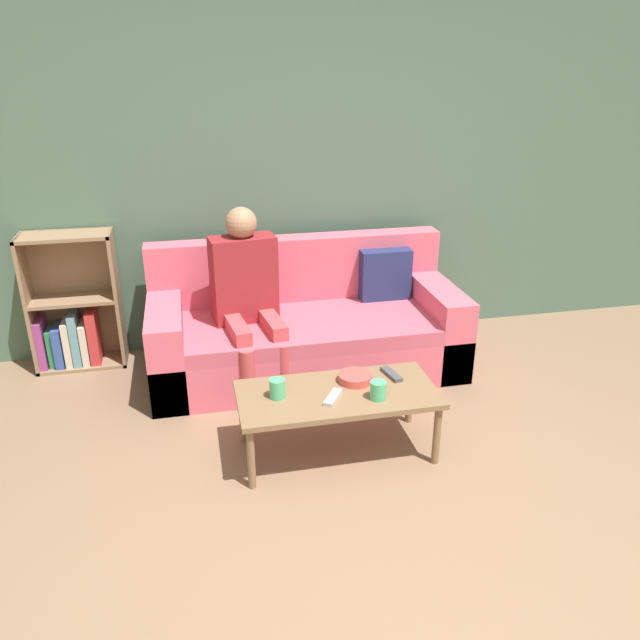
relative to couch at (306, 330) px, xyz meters
The scene contains 11 objects.
ground_plane 2.02m from the couch, 88.48° to the right, with size 22.00×22.00×0.00m, color #84664C.
wall_back 1.16m from the couch, 84.49° to the left, with size 12.00×0.06×2.60m.
couch is the anchor object (origin of this frame).
bookshelf 1.61m from the couch, 165.84° to the left, with size 0.59×0.28×0.95m.
coffee_table 1.05m from the couch, 91.98° to the right, with size 1.06×0.50×0.38m.
person_adult 0.56m from the couch, 169.01° to the right, with size 0.45×0.66×1.15m.
cup_near 1.10m from the couch, 108.98° to the right, with size 0.08×0.08×0.10m.
cup_far 1.17m from the couch, 82.49° to the right, with size 0.08×0.08×0.10m.
tv_remote_0 1.12m from the couch, 93.96° to the right, with size 0.13×0.17×0.02m.
tv_remote_1 0.99m from the couch, 72.24° to the right, with size 0.08×0.18×0.02m.
snack_bowl 0.96m from the couch, 84.81° to the right, with size 0.19×0.19×0.05m.
Camera 1 is at (-0.79, -1.84, 2.02)m, focal length 35.00 mm.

